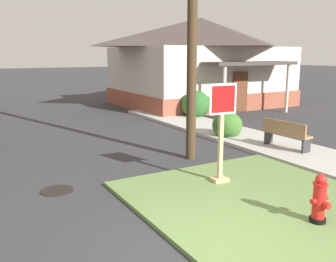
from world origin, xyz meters
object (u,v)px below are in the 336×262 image
Objects in this scene: stop_sign at (221,136)px; street_bench at (286,133)px; manhole_cover at (57,191)px; fire_hydrant at (319,200)px.

stop_sign is 3.73m from street_bench.
fire_hydrant is at bearing -48.43° from manhole_cover.
stop_sign is at bearing 94.14° from fire_hydrant.
manhole_cover is at bearing 156.35° from stop_sign.
stop_sign is (-0.18, 2.49, 0.65)m from fire_hydrant.
manhole_cover is 0.45× the size of street_bench.
stop_sign is at bearing -159.72° from street_bench.
street_bench reaches higher than manhole_cover.
fire_hydrant is 0.56× the size of street_bench.
stop_sign reaches higher than fire_hydrant.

